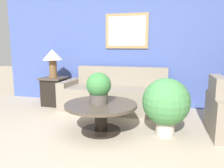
{
  "coord_description": "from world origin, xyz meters",
  "views": [
    {
      "loc": [
        0.67,
        -1.98,
        1.27
      ],
      "look_at": [
        -0.34,
        1.69,
        0.62
      ],
      "focal_mm": 35.0,
      "sensor_mm": 36.0,
      "label": 1
    }
  ],
  "objects_px": {
    "side_table": "(54,91)",
    "potted_plant_on_table": "(99,87)",
    "couch_main": "(118,96)",
    "coffee_table": "(101,111)",
    "table_lamp": "(53,58)",
    "potted_plant_floor": "(166,103)"
  },
  "relations": [
    {
      "from": "side_table",
      "to": "table_lamp",
      "type": "bearing_deg",
      "value": 0.0
    },
    {
      "from": "table_lamp",
      "to": "potted_plant_floor",
      "type": "height_order",
      "value": "table_lamp"
    },
    {
      "from": "coffee_table",
      "to": "table_lamp",
      "type": "distance_m",
      "value": 2.02
    },
    {
      "from": "side_table",
      "to": "potted_plant_on_table",
      "type": "relative_size",
      "value": 1.32
    },
    {
      "from": "side_table",
      "to": "table_lamp",
      "type": "distance_m",
      "value": 0.72
    },
    {
      "from": "potted_plant_on_table",
      "to": "table_lamp",
      "type": "bearing_deg",
      "value": 140.61
    },
    {
      "from": "coffee_table",
      "to": "side_table",
      "type": "relative_size",
      "value": 1.76
    },
    {
      "from": "potted_plant_on_table",
      "to": "potted_plant_floor",
      "type": "relative_size",
      "value": 0.55
    },
    {
      "from": "side_table",
      "to": "potted_plant_on_table",
      "type": "xyz_separation_m",
      "value": [
        1.44,
        -1.18,
        0.37
      ]
    },
    {
      "from": "side_table",
      "to": "table_lamp",
      "type": "relative_size",
      "value": 1.02
    },
    {
      "from": "side_table",
      "to": "coffee_table",
      "type": "bearing_deg",
      "value": -38.89
    },
    {
      "from": "couch_main",
      "to": "table_lamp",
      "type": "distance_m",
      "value": 1.62
    },
    {
      "from": "coffee_table",
      "to": "table_lamp",
      "type": "height_order",
      "value": "table_lamp"
    },
    {
      "from": "potted_plant_floor",
      "to": "side_table",
      "type": "bearing_deg",
      "value": 156.12
    },
    {
      "from": "coffee_table",
      "to": "potted_plant_floor",
      "type": "relative_size",
      "value": 1.29
    },
    {
      "from": "side_table",
      "to": "table_lamp",
      "type": "height_order",
      "value": "table_lamp"
    },
    {
      "from": "couch_main",
      "to": "potted_plant_floor",
      "type": "relative_size",
      "value": 2.73
    },
    {
      "from": "side_table",
      "to": "potted_plant_floor",
      "type": "distance_m",
      "value": 2.64
    },
    {
      "from": "couch_main",
      "to": "table_lamp",
      "type": "relative_size",
      "value": 3.79
    },
    {
      "from": "potted_plant_on_table",
      "to": "coffee_table",
      "type": "bearing_deg",
      "value": -8.07
    },
    {
      "from": "coffee_table",
      "to": "side_table",
      "type": "bearing_deg",
      "value": 141.11
    },
    {
      "from": "couch_main",
      "to": "coffee_table",
      "type": "xyz_separation_m",
      "value": [
        0.03,
        -1.2,
        0.03
      ]
    }
  ]
}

